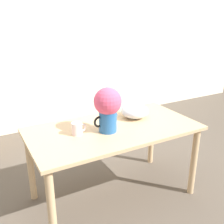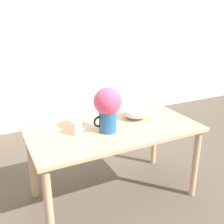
# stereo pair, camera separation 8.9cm
# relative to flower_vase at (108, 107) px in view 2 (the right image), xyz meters

# --- Properties ---
(ground_plane) EXTENTS (12.00, 12.00, 0.00)m
(ground_plane) POSITION_rel_flower_vase_xyz_m (0.05, 0.12, -0.94)
(ground_plane) COLOR brown
(wall_back) EXTENTS (8.00, 0.05, 2.60)m
(wall_back) POSITION_rel_flower_vase_xyz_m (0.05, 2.04, 0.36)
(wall_back) COLOR #EDE5CC
(wall_back) RESTS_ON ground_plane
(table) EXTENTS (1.50, 0.78, 0.72)m
(table) POSITION_rel_flower_vase_xyz_m (0.08, 0.04, -0.32)
(table) COLOR tan
(table) RESTS_ON ground_plane
(flower_vase) EXTENTS (0.25, 0.23, 0.38)m
(flower_vase) POSITION_rel_flower_vase_xyz_m (0.00, 0.00, 0.00)
(flower_vase) COLOR #235B9E
(flower_vase) RESTS_ON table
(coffee_mug) EXTENTS (0.13, 0.09, 0.11)m
(coffee_mug) POSITION_rel_flower_vase_xyz_m (-0.25, 0.06, -0.17)
(coffee_mug) COLOR silver
(coffee_mug) RESTS_ON table
(white_bowl) EXTENTS (0.26, 0.26, 0.13)m
(white_bowl) POSITION_rel_flower_vase_xyz_m (0.38, 0.16, -0.16)
(white_bowl) COLOR silver
(white_bowl) RESTS_ON table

